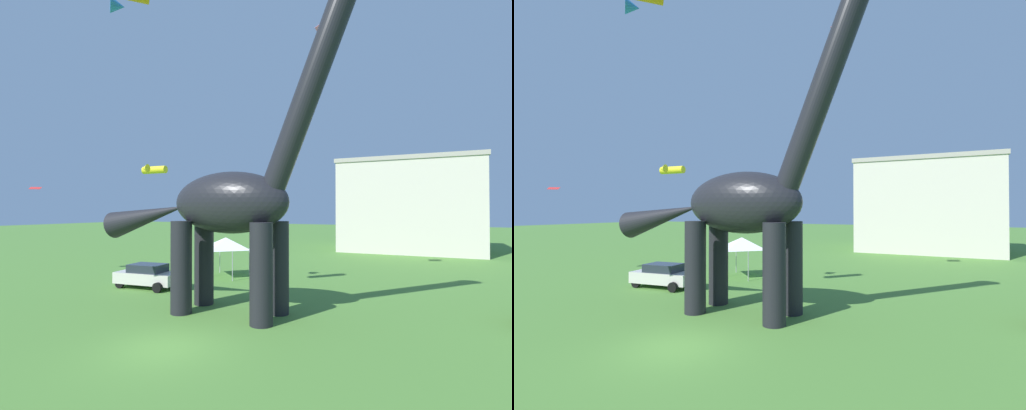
% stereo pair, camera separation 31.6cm
% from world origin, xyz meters
% --- Properties ---
extents(ground_plane, '(240.00, 240.00, 0.00)m').
position_xyz_m(ground_plane, '(0.00, 0.00, 0.00)').
color(ground_plane, '#4C7F33').
extents(dinosaur_sculpture, '(14.44, 3.06, 15.09)m').
position_xyz_m(dinosaur_sculpture, '(-0.15, 4.98, 5.46)').
color(dinosaur_sculpture, black).
rests_on(dinosaur_sculpture, ground_plane).
extents(parked_sedan_left, '(4.36, 2.20, 1.55)m').
position_xyz_m(parked_sedan_left, '(-7.92, 7.89, 0.81)').
color(parked_sedan_left, silver).
rests_on(parked_sedan_left, ground_plane).
extents(person_photographer, '(0.64, 0.28, 1.70)m').
position_xyz_m(person_photographer, '(-2.52, 13.86, 1.03)').
color(person_photographer, '#6B6056').
rests_on(person_photographer, ground_plane).
extents(festival_canopy_tent, '(3.15, 3.15, 3.00)m').
position_xyz_m(festival_canopy_tent, '(-5.35, 13.61, 2.54)').
color(festival_canopy_tent, '#B2B2B7').
rests_on(festival_canopy_tent, ground_plane).
extents(kite_far_right, '(0.98, 0.96, 0.21)m').
position_xyz_m(kite_far_right, '(-18.94, 7.50, 6.82)').
color(kite_far_right, red).
extents(kite_high_right, '(3.15, 2.71, 0.91)m').
position_xyz_m(kite_high_right, '(-20.11, 22.11, 9.80)').
color(kite_high_right, yellow).
extents(kite_near_high, '(1.06, 1.46, 1.86)m').
position_xyz_m(kite_near_high, '(2.42, 13.61, 17.53)').
color(kite_near_high, pink).
extents(background_building_block, '(16.24, 12.15, 11.38)m').
position_xyz_m(background_building_block, '(6.37, 39.57, 5.70)').
color(background_building_block, beige).
rests_on(background_building_block, ground_plane).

